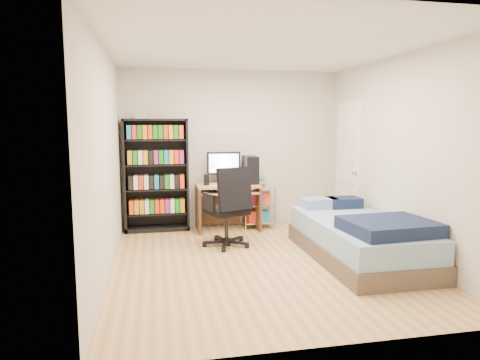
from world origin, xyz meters
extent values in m
cube|color=tan|center=(0.00, 0.00, -0.02)|extent=(3.50, 4.00, 0.04)
cube|color=white|center=(0.00, 0.00, 2.52)|extent=(3.50, 4.00, 0.04)
cube|color=beige|center=(0.00, 2.02, 1.25)|extent=(3.50, 0.04, 2.50)
cube|color=beige|center=(0.00, -2.02, 1.25)|extent=(3.50, 0.04, 2.50)
cube|color=beige|center=(-1.77, 0.00, 1.25)|extent=(0.04, 4.00, 2.50)
cube|color=beige|center=(1.77, 0.00, 1.25)|extent=(0.04, 4.00, 2.50)
cube|color=black|center=(-1.21, 1.84, 0.86)|extent=(0.97, 0.32, 1.73)
cube|color=black|center=(-1.21, 1.84, 0.27)|extent=(0.91, 0.30, 0.02)
cube|color=red|center=(-1.21, 1.83, 0.39)|extent=(0.84, 0.26, 0.21)
cube|color=black|center=(-1.21, 1.84, 0.65)|extent=(0.91, 0.30, 0.02)
cube|color=#1C80C8|center=(-1.21, 1.83, 0.77)|extent=(0.84, 0.26, 0.21)
cube|color=black|center=(-1.21, 1.84, 1.03)|extent=(0.91, 0.30, 0.02)
cube|color=gold|center=(-1.21, 1.83, 1.15)|extent=(0.84, 0.26, 0.21)
cube|color=black|center=(-1.21, 1.84, 1.40)|extent=(0.91, 0.30, 0.02)
cube|color=#1E861D|center=(-1.21, 1.83, 1.53)|extent=(0.84, 0.26, 0.21)
cube|color=silver|center=(-1.43, 1.84, 1.76)|extent=(0.15, 0.14, 0.07)
cube|color=tan|center=(-0.13, 1.65, 0.71)|extent=(0.97, 0.53, 0.04)
cube|color=#382A1E|center=(-0.59, 1.65, 0.34)|extent=(0.04, 0.53, 0.69)
cube|color=#382A1E|center=(0.33, 1.65, 0.34)|extent=(0.04, 0.53, 0.69)
cube|color=#382A1E|center=(-0.13, 1.89, 0.36)|extent=(0.93, 0.03, 0.63)
cube|color=tan|center=(-0.13, 1.57, 0.61)|extent=(0.87, 0.43, 0.02)
cube|color=black|center=(-0.13, 1.55, 0.63)|extent=(0.43, 0.14, 0.02)
cube|color=black|center=(-0.18, 1.75, 1.04)|extent=(0.52, 0.05, 0.35)
cube|color=#CCE2FF|center=(-0.18, 1.73, 1.04)|extent=(0.46, 0.01, 0.29)
cube|color=black|center=(0.24, 1.70, 0.94)|extent=(0.19, 0.41, 0.43)
cube|color=black|center=(-0.47, 1.60, 0.81)|extent=(0.08, 0.08, 0.16)
cube|color=black|center=(0.03, 1.55, 0.81)|extent=(0.08, 0.08, 0.16)
cylinder|color=black|center=(-0.30, 0.79, 0.27)|extent=(0.05, 0.05, 0.39)
cube|color=black|center=(-0.30, 0.79, 0.49)|extent=(0.62, 0.62, 0.08)
cube|color=black|center=(-0.22, 0.58, 0.81)|extent=(0.49, 0.29, 0.56)
cube|color=black|center=(-0.55, 0.71, 0.63)|extent=(0.14, 0.30, 0.22)
cube|color=black|center=(-0.05, 0.88, 0.63)|extent=(0.14, 0.30, 0.22)
cylinder|color=silver|center=(0.13, 1.55, 0.33)|extent=(0.02, 0.02, 0.65)
cylinder|color=silver|center=(0.61, 1.56, 0.33)|extent=(0.02, 0.02, 0.65)
cylinder|color=silver|center=(0.13, 1.89, 0.33)|extent=(0.02, 0.02, 0.65)
cylinder|color=silver|center=(0.61, 1.90, 0.33)|extent=(0.02, 0.02, 0.65)
cube|color=silver|center=(0.37, 1.73, 0.09)|extent=(0.48, 0.34, 0.02)
cube|color=silver|center=(0.37, 1.73, 0.37)|extent=(0.48, 0.34, 0.02)
cube|color=silver|center=(0.37, 1.73, 0.64)|extent=(0.48, 0.34, 0.02)
cube|color=#AF191B|center=(0.37, 1.73, 0.73)|extent=(0.21, 0.26, 0.15)
cube|color=brown|center=(1.19, -0.09, 0.11)|extent=(1.08, 2.16, 0.22)
cube|color=#8CB5D1|center=(1.19, -0.09, 0.35)|extent=(1.04, 2.12, 0.26)
cube|color=#121D3A|center=(1.24, -0.68, 0.54)|extent=(0.97, 0.82, 0.15)
cube|color=#9DB9DF|center=(1.03, 0.77, 0.55)|extent=(0.49, 0.32, 0.14)
cube|color=#121D3A|center=(1.38, 0.75, 0.55)|extent=(0.45, 0.32, 0.14)
cube|color=#382312|center=(1.19, -0.14, 0.48)|extent=(0.30, 0.24, 0.02)
cube|color=white|center=(1.73, 1.35, 1.00)|extent=(0.05, 0.80, 2.00)
sphere|color=silver|center=(1.67, 1.03, 0.95)|extent=(0.08, 0.08, 0.08)
camera|label=1|loc=(-1.23, -4.81, 1.65)|focal=32.00mm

